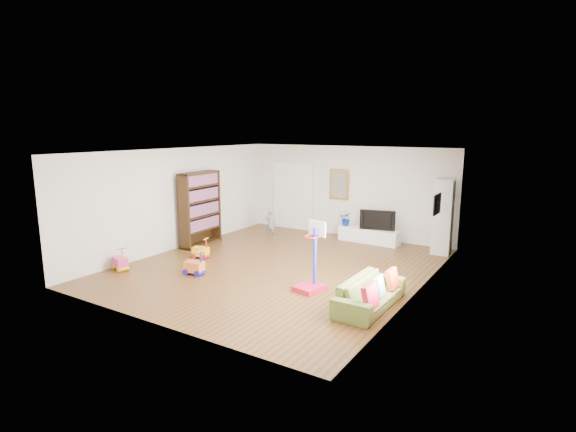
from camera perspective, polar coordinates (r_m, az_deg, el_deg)
The scene contains 25 objects.
floor at distance 10.67m, azimuth -1.15°, elevation -6.42°, with size 6.50×7.50×0.00m, color brown.
ceiling at distance 10.19m, azimuth -1.21°, elevation 8.22°, with size 6.50×7.50×0.00m, color white.
wall_back at distance 13.60m, azimuth 7.53°, elevation 3.12°, with size 6.50×0.00×2.70m, color silver.
wall_front at distance 7.57m, azimuth -16.97°, elevation -3.61°, with size 6.50×0.00×2.70m, color silver.
wall_left at distance 12.40m, azimuth -13.84°, elevation 2.13°, with size 0.00×7.50×2.70m, color silver.
wall_right at distance 9.02m, azimuth 16.38°, elevation -1.26°, with size 0.00×7.50×2.70m, color white.
navy_accent at distance 10.27m, azimuth 18.60°, elevation 2.90°, with size 0.01×3.20×1.70m, color black.
olive_wainscot at distance 10.54m, azimuth 18.15°, elevation -4.38°, with size 0.01×3.20×1.00m, color brown.
doorway at distance 14.49m, azimuth 0.59°, elevation 2.50°, with size 1.45×0.06×2.10m, color white.
painting_back at distance 13.64m, azimuth 6.52°, elevation 4.01°, with size 0.62×0.06×0.92m, color gold.
artwork_right at distance 10.52m, azimuth 18.41°, elevation 1.44°, with size 0.04×0.56×0.46m, color #7F3F8C.
media_console at distance 13.02m, azimuth 10.25°, elevation -2.44°, with size 1.76×0.44×0.41m, color white.
tall_cabinet at distance 12.18m, azimuth 19.09°, elevation -0.09°, with size 0.46×0.46×1.96m, color white.
bookshelf at distance 12.65m, azimuth -11.09°, elevation 0.91°, with size 0.37×1.40×2.04m, color #321E0C.
sofa at distance 8.39m, azimuth 10.40°, elevation -9.60°, with size 1.84×0.72×0.54m, color olive.
basketball_hoop at distance 8.94m, azimuth 2.78°, elevation -5.18°, with size 0.48×0.59×1.41m, color red.
ride_on_yellow at distance 11.49m, azimuth -11.05°, elevation -4.00°, with size 0.39×0.24×0.52m, color yellow.
ride_on_orange at distance 10.24m, azimuth -11.85°, elevation -5.78°, with size 0.42×0.26×0.56m, color orange.
ride_on_pink at distance 11.05m, azimuth -20.58°, elevation -5.05°, with size 0.41×0.25×0.55m, color #E0367A.
child at distance 13.32m, azimuth -2.19°, elevation -0.95°, with size 0.32×0.21×0.87m, color slate.
tv at distance 12.84m, azimuth 11.35°, elevation -0.44°, with size 0.98×0.13×0.57m, color black.
vase_plant at distance 13.22m, azimuth 7.42°, elevation -0.33°, with size 0.37×0.32×0.41m, color navy.
pillow_left at distance 7.81m, azimuth 10.43°, elevation -9.99°, with size 0.10×0.39×0.39m, color #C01C39.
pillow_center at distance 8.30m, azimuth 11.54°, elevation -8.73°, with size 0.09×0.34×0.34m, color silver.
pillow_right at distance 8.76m, azimuth 13.10°, elevation -7.75°, with size 0.10×0.37×0.37m, color #BD3918.
Camera 1 is at (5.58, -8.51, 3.20)m, focal length 28.00 mm.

